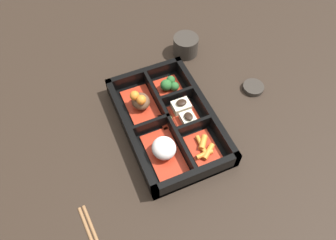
# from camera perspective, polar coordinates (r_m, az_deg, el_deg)

# --- Properties ---
(ground_plane) EXTENTS (3.00, 3.00, 0.00)m
(ground_plane) POSITION_cam_1_polar(r_m,az_deg,el_deg) (0.78, -0.00, -1.03)
(ground_plane) COLOR black
(bento_base) EXTENTS (0.32, 0.20, 0.01)m
(bento_base) POSITION_cam_1_polar(r_m,az_deg,el_deg) (0.78, -0.00, -0.83)
(bento_base) COLOR black
(bento_base) RESTS_ON ground_plane
(bento_rim) EXTENTS (0.32, 0.20, 0.05)m
(bento_rim) POSITION_cam_1_polar(r_m,az_deg,el_deg) (0.76, 0.13, -0.01)
(bento_rim) COLOR black
(bento_rim) RESTS_ON ground_plane
(bowl_rice) EXTENTS (0.12, 0.07, 0.05)m
(bowl_rice) POSITION_cam_1_polar(r_m,az_deg,el_deg) (0.71, -0.71, -5.16)
(bowl_rice) COLOR #B22D19
(bowl_rice) RESTS_ON bento_base
(bowl_stew) EXTENTS (0.12, 0.07, 0.05)m
(bowl_stew) POSITION_cam_1_polar(r_m,az_deg,el_deg) (0.79, -4.83, 3.10)
(bowl_stew) COLOR #B22D19
(bowl_stew) RESTS_ON bento_base
(bowl_carrots) EXTENTS (0.08, 0.06, 0.02)m
(bowl_carrots) POSITION_cam_1_polar(r_m,az_deg,el_deg) (0.74, 6.17, -4.80)
(bowl_carrots) COLOR #B22D19
(bowl_carrots) RESTS_ON bento_base
(bowl_tofu) EXTENTS (0.08, 0.06, 0.03)m
(bowl_tofu) POSITION_cam_1_polar(r_m,az_deg,el_deg) (0.78, 2.84, 1.33)
(bowl_tofu) COLOR #B22D19
(bowl_tofu) RESTS_ON bento_base
(bowl_greens) EXTENTS (0.07, 0.06, 0.03)m
(bowl_greens) POSITION_cam_1_polar(r_m,az_deg,el_deg) (0.83, 0.21, 6.04)
(bowl_greens) COLOR #B22D19
(bowl_greens) RESTS_ON bento_base
(bowl_pickles) EXTENTS (0.04, 0.04, 0.01)m
(bowl_pickles) POSITION_cam_1_polar(r_m,az_deg,el_deg) (0.77, -0.05, 0.01)
(bowl_pickles) COLOR #B22D19
(bowl_pickles) RESTS_ON bento_base
(tea_cup) EXTENTS (0.07, 0.07, 0.05)m
(tea_cup) POSITION_cam_1_polar(r_m,az_deg,el_deg) (0.92, 3.10, 12.91)
(tea_cup) COLOR #2D2823
(tea_cup) RESTS_ON ground_plane
(sauce_dish) EXTENTS (0.05, 0.05, 0.01)m
(sauce_dish) POSITION_cam_1_polar(r_m,az_deg,el_deg) (0.87, 14.63, 5.51)
(sauce_dish) COLOR #2D2823
(sauce_dish) RESTS_ON ground_plane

